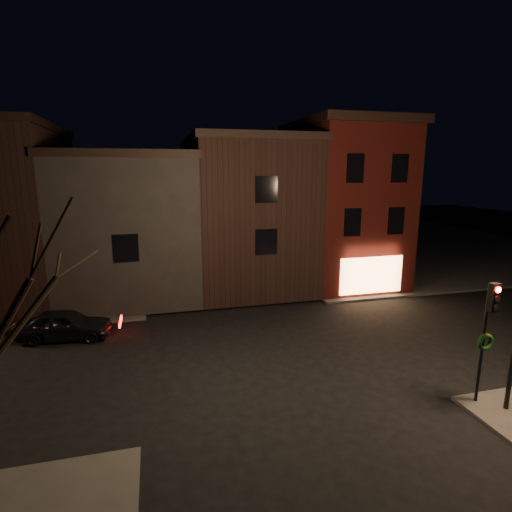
% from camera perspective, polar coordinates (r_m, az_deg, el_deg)
% --- Properties ---
extents(ground, '(120.00, 120.00, 0.00)m').
position_cam_1_polar(ground, '(17.36, 1.52, -13.51)').
color(ground, black).
rests_on(ground, ground).
extents(sidewalk_far_right, '(30.00, 30.00, 0.12)m').
position_cam_1_polar(sidewalk_far_right, '(43.29, 20.10, 1.49)').
color(sidewalk_far_right, '#2D2B28').
rests_on(sidewalk_far_right, ground).
extents(corner_building, '(6.50, 8.50, 10.50)m').
position_cam_1_polar(corner_building, '(27.51, 12.39, 7.47)').
color(corner_building, '#4A100D').
rests_on(corner_building, ground).
extents(row_building_a, '(7.30, 10.30, 9.40)m').
position_cam_1_polar(row_building_a, '(26.33, -1.53, 6.31)').
color(row_building_a, black).
rests_on(row_building_a, ground).
extents(row_building_b, '(7.80, 10.30, 8.40)m').
position_cam_1_polar(row_building_b, '(25.78, -17.49, 4.50)').
color(row_building_b, black).
rests_on(row_building_b, ground).
extents(traffic_signal, '(0.58, 0.38, 4.05)m').
position_cam_1_polar(traffic_signal, '(14.53, 30.23, -8.47)').
color(traffic_signal, black).
rests_on(traffic_signal, sidewalk_near_right).
extents(parked_car_a, '(4.17, 2.08, 1.37)m').
position_cam_1_polar(parked_car_a, '(20.25, -25.63, -8.82)').
color(parked_car_a, black).
rests_on(parked_car_a, ground).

